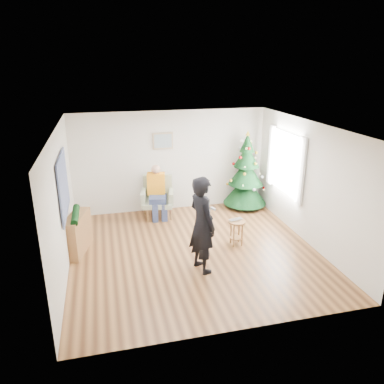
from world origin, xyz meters
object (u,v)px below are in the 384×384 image
object	(u,v)px
armchair	(158,202)
console	(77,234)
standing_man	(202,225)
stool	(236,232)
christmas_tree	(246,173)

from	to	relation	value
armchair	console	world-z (taller)	armchair
console	standing_man	bearing A→B (deg)	-13.61
armchair	standing_man	xyz separation A→B (m)	(0.41, -2.77, 0.55)
standing_man	console	size ratio (longest dim) A/B	1.85
stool	console	xyz separation A→B (m)	(-3.28, 0.50, 0.11)
console	stool	bearing A→B (deg)	7.06
christmas_tree	stool	world-z (taller)	christmas_tree
standing_man	console	bearing A→B (deg)	42.90
stool	armchair	xyz separation A→B (m)	(-1.39, 1.98, 0.09)
armchair	standing_man	bearing A→B (deg)	-70.19
christmas_tree	armchair	distance (m)	2.45
christmas_tree	stool	size ratio (longest dim) A/B	3.72
christmas_tree	armchair	size ratio (longest dim) A/B	2.03
christmas_tree	console	distance (m)	4.59
christmas_tree	console	xyz separation A→B (m)	(-4.28, -1.56, -0.53)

